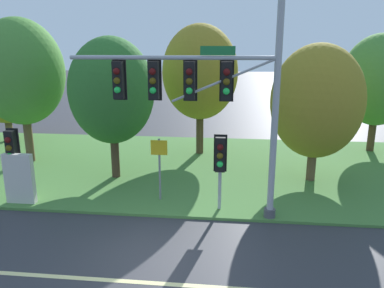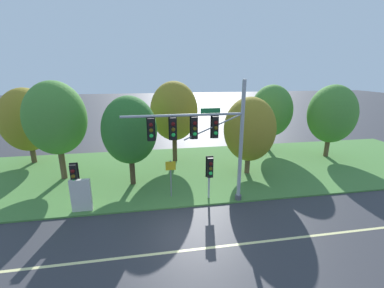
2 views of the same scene
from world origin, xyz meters
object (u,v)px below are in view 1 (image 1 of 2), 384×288
at_px(traffic_signal_mast, 206,93).
at_px(tree_nearest_road, 3,80).
at_px(tree_behind_signpost, 112,91).
at_px(tree_right_far, 378,80).
at_px(tree_tall_centre, 317,102).
at_px(tree_left_of_mast, 21,72).
at_px(route_sign_post, 159,161).
at_px(tree_mid_verge, 200,73).
at_px(pedestrian_signal_near_kerb, 12,150).
at_px(info_kiosk, 19,179).
at_px(pedestrian_signal_further_along, 220,158).

xyz_separation_m(traffic_signal_mast, tree_nearest_road, (-12.94, 9.33, -0.54)).
distance_m(tree_behind_signpost, tree_right_far, 14.16).
bearing_deg(tree_tall_centre, tree_nearest_road, 162.87).
relative_size(traffic_signal_mast, tree_left_of_mast, 1.03).
bearing_deg(route_sign_post, tree_nearest_road, 143.56).
height_order(tree_behind_signpost, tree_mid_verge, tree_mid_verge).
height_order(route_sign_post, tree_right_far, tree_right_far).
xyz_separation_m(pedestrian_signal_near_kerb, tree_right_far, (15.87, 8.76, 1.95)).
bearing_deg(tree_behind_signpost, route_sign_post, -43.53).
relative_size(tree_nearest_road, tree_mid_verge, 0.93).
bearing_deg(tree_behind_signpost, tree_tall_centre, 3.54).
bearing_deg(tree_left_of_mast, info_kiosk, -64.37).
distance_m(traffic_signal_mast, info_kiosk, 7.69).
bearing_deg(tree_behind_signpost, tree_left_of_mast, 160.33).
height_order(traffic_signal_mast, tree_nearest_road, traffic_signal_mast).
height_order(traffic_signal_mast, tree_behind_signpost, traffic_signal_mast).
bearing_deg(tree_mid_verge, tree_right_far, 9.08).
distance_m(pedestrian_signal_near_kerb, route_sign_post, 5.47).
bearing_deg(pedestrian_signal_further_along, tree_nearest_road, 146.23).
relative_size(traffic_signal_mast, tree_nearest_road, 1.14).
bearing_deg(tree_right_far, pedestrian_signal_further_along, -132.56).
relative_size(tree_behind_signpost, tree_tall_centre, 1.05).
relative_size(traffic_signal_mast, info_kiosk, 3.81).
bearing_deg(pedestrian_signal_further_along, tree_tall_centre, 43.24).
height_order(tree_nearest_road, tree_mid_verge, tree_mid_verge).
relative_size(pedestrian_signal_near_kerb, tree_tall_centre, 0.47).
bearing_deg(pedestrian_signal_further_along, tree_mid_verge, 100.44).
xyz_separation_m(tree_behind_signpost, tree_mid_verge, (3.41, 4.25, 0.51)).
relative_size(pedestrian_signal_near_kerb, info_kiosk, 1.47).
height_order(pedestrian_signal_further_along, tree_behind_signpost, tree_behind_signpost).
height_order(tree_left_of_mast, tree_tall_centre, tree_left_of_mast).
relative_size(traffic_signal_mast, tree_mid_verge, 1.06).
xyz_separation_m(traffic_signal_mast, tree_right_far, (8.66, 9.23, -0.34)).
relative_size(tree_left_of_mast, info_kiosk, 3.72).
relative_size(pedestrian_signal_near_kerb, tree_left_of_mast, 0.39).
distance_m(tree_nearest_road, tree_tall_centre, 18.12).
relative_size(traffic_signal_mast, pedestrian_signal_near_kerb, 2.60).
bearing_deg(tree_mid_verge, tree_behind_signpost, -128.76).
bearing_deg(info_kiosk, tree_tall_centre, 18.32).
height_order(tree_nearest_road, tree_tall_centre, tree_nearest_road).
bearing_deg(tree_mid_verge, traffic_signal_mast, -83.63).
height_order(route_sign_post, tree_tall_centre, tree_tall_centre).
xyz_separation_m(tree_mid_verge, info_kiosk, (-6.07, -7.46, -3.42)).
height_order(tree_nearest_road, tree_left_of_mast, tree_left_of_mast).
bearing_deg(traffic_signal_mast, tree_tall_centre, 42.33).
bearing_deg(pedestrian_signal_near_kerb, pedestrian_signal_further_along, -0.95).
height_order(pedestrian_signal_further_along, tree_left_of_mast, tree_left_of_mast).
relative_size(pedestrian_signal_near_kerb, route_sign_post, 1.16).
distance_m(tree_right_far, info_kiosk, 18.23).
xyz_separation_m(tree_nearest_road, tree_tall_centre, (17.32, -5.34, -0.27)).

